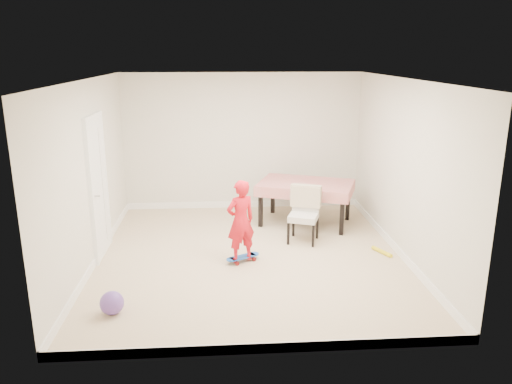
{
  "coord_description": "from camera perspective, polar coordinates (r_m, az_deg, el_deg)",
  "views": [
    {
      "loc": [
        -0.4,
        -6.92,
        2.96
      ],
      "look_at": [
        0.1,
        0.2,
        0.95
      ],
      "focal_mm": 35.0,
      "sensor_mm": 36.0,
      "label": 1
    }
  ],
  "objects": [
    {
      "name": "baseboard_left",
      "position": [
        7.72,
        -17.62,
        -7.1
      ],
      "size": [
        0.02,
        5.0,
        0.12
      ],
      "primitive_type": "cube",
      "color": "white",
      "rests_on": "ground"
    },
    {
      "name": "skateboard",
      "position": [
        7.36,
        -1.52,
        -7.64
      ],
      "size": [
        0.56,
        0.42,
        0.08
      ],
      "primitive_type": null,
      "rotation": [
        0.0,
        0.0,
        0.5
      ],
      "color": "blue",
      "rests_on": "ground"
    },
    {
      "name": "dining_table",
      "position": [
        8.89,
        5.65,
        -1.25
      ],
      "size": [
        1.86,
        1.51,
        0.75
      ],
      "primitive_type": null,
      "rotation": [
        0.0,
        0.0,
        -0.37
      ],
      "color": "#AA091A",
      "rests_on": "ground"
    },
    {
      "name": "baseboard_front",
      "position": [
        5.31,
        1.01,
        -17.39
      ],
      "size": [
        4.5,
        0.02,
        0.12
      ],
      "primitive_type": "cube",
      "color": "white",
      "rests_on": "ground"
    },
    {
      "name": "wall_right",
      "position": [
        7.59,
        16.39,
        2.44
      ],
      "size": [
        0.04,
        5.0,
        2.6
      ],
      "primitive_type": "cube",
      "color": "beige",
      "rests_on": "ground"
    },
    {
      "name": "dining_chair",
      "position": [
        8.0,
        5.45,
        -2.62
      ],
      "size": [
        0.66,
        0.71,
        0.9
      ],
      "primitive_type": null,
      "rotation": [
        0.0,
        0.0,
        -0.35
      ],
      "color": "white",
      "rests_on": "ground"
    },
    {
      "name": "wall_left",
      "position": [
        7.35,
        -18.34,
        1.86
      ],
      "size": [
        0.04,
        5.0,
        2.6
      ],
      "primitive_type": "cube",
      "color": "beige",
      "rests_on": "ground"
    },
    {
      "name": "baseboard_back",
      "position": [
        9.85,
        -1.52,
        -1.39
      ],
      "size": [
        4.5,
        0.02,
        0.12
      ],
      "primitive_type": "cube",
      "color": "white",
      "rests_on": "ground"
    },
    {
      "name": "wall_front",
      "position": [
        4.76,
        1.07,
        -4.71
      ],
      "size": [
        4.5,
        0.04,
        2.6
      ],
      "primitive_type": "cube",
      "color": "beige",
      "rests_on": "ground"
    },
    {
      "name": "ceiling",
      "position": [
        6.94,
        -0.73,
        12.59
      ],
      "size": [
        4.5,
        5.0,
        0.04
      ],
      "primitive_type": "cube",
      "color": "white",
      "rests_on": "wall_back"
    },
    {
      "name": "foam_toy",
      "position": [
        7.87,
        14.18,
        -6.62
      ],
      "size": [
        0.23,
        0.39,
        0.06
      ],
      "primitive_type": "cylinder",
      "rotation": [
        1.57,
        0.0,
        0.45
      ],
      "color": "yellow",
      "rests_on": "ground"
    },
    {
      "name": "child",
      "position": [
        7.13,
        -1.76,
        -3.6
      ],
      "size": [
        0.52,
        0.45,
        1.2
      ],
      "primitive_type": "imported",
      "rotation": [
        0.0,
        0.0,
        3.6
      ],
      "color": "red",
      "rests_on": "ground"
    },
    {
      "name": "wall_back",
      "position": [
        9.55,
        -1.57,
        5.72
      ],
      "size": [
        4.5,
        0.04,
        2.6
      ],
      "primitive_type": "cube",
      "color": "beige",
      "rests_on": "ground"
    },
    {
      "name": "balloon",
      "position": [
        6.18,
        -16.14,
        -12.08
      ],
      "size": [
        0.28,
        0.28,
        0.28
      ],
      "primitive_type": "sphere",
      "color": "#6643A2",
      "rests_on": "ground"
    },
    {
      "name": "door",
      "position": [
        7.69,
        -17.58,
        0.41
      ],
      "size": [
        0.11,
        0.94,
        2.11
      ],
      "primitive_type": "cube",
      "color": "white",
      "rests_on": "ground"
    },
    {
      "name": "ground",
      "position": [
        7.54,
        -0.66,
        -7.4
      ],
      "size": [
        5.0,
        5.0,
        0.0
      ],
      "primitive_type": "plane",
      "color": "#C5AD89",
      "rests_on": "ground"
    },
    {
      "name": "baseboard_right",
      "position": [
        7.95,
        15.77,
        -6.28
      ],
      "size": [
        0.02,
        5.0,
        0.12
      ],
      "primitive_type": "cube",
      "color": "white",
      "rests_on": "ground"
    }
  ]
}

